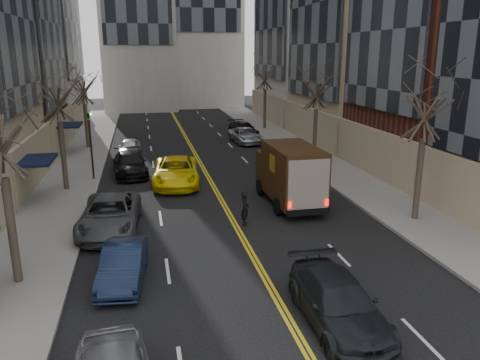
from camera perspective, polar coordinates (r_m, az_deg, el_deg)
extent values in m
cube|color=slate|center=(36.75, -19.19, 1.89)|extent=(4.00, 66.00, 0.15)
cube|color=slate|center=(38.74, 8.23, 3.25)|extent=(4.00, 66.00, 0.15)
cube|color=black|center=(27.77, -23.80, 2.21)|extent=(2.00, 3.00, 0.15)
cube|color=black|center=(28.20, -25.35, 0.02)|extent=(0.20, 3.00, 2.50)
cube|color=black|center=(40.37, -20.24, 6.31)|extent=(2.00, 3.00, 0.15)
cube|color=black|center=(40.67, -21.36, 4.76)|extent=(0.20, 3.00, 2.50)
cylinder|color=#382D23|center=(18.20, -26.05, -5.59)|extent=(0.30, 0.30, 3.83)
cylinder|color=#382D23|center=(29.52, -20.73, 2.79)|extent=(0.30, 0.30, 4.05)
cylinder|color=#382D23|center=(42.24, -18.21, 6.29)|extent=(0.30, 0.30, 3.69)
cylinder|color=#382D23|center=(24.19, 20.94, 0.07)|extent=(0.30, 0.30, 3.96)
cylinder|color=#382D23|center=(36.46, 9.12, 5.61)|extent=(0.30, 0.30, 3.78)
cylinder|color=#382D23|center=(50.59, 3.04, 8.66)|extent=(0.30, 0.30, 4.14)
cylinder|color=black|center=(31.30, -17.66, 3.50)|extent=(0.12, 0.12, 3.80)
imported|color=black|center=(30.94, -18.01, 7.76)|extent=(0.15, 0.18, 0.90)
sphere|color=#0CE526|center=(30.83, -17.74, 7.67)|extent=(0.14, 0.14, 0.14)
cube|color=black|center=(25.76, 6.02, -1.81)|extent=(2.14, 6.10, 0.29)
cube|color=black|center=(27.56, 4.62, 1.41)|extent=(2.25, 1.63, 2.00)
cube|color=black|center=(24.91, 6.48, 0.87)|extent=(2.32, 4.68, 2.85)
cube|color=black|center=(23.14, 8.29, -3.89)|extent=(2.19, 0.19, 0.29)
cube|color=red|center=(22.68, 6.09, -3.07)|extent=(0.17, 0.06, 0.33)
cube|color=red|center=(23.33, 10.53, -2.72)|extent=(0.17, 0.06, 0.33)
cube|color=gold|center=(24.47, 3.91, 2.05)|extent=(0.05, 0.86, 0.86)
cube|color=gold|center=(25.21, 8.99, 2.29)|extent=(0.05, 0.86, 0.86)
cylinder|color=black|center=(27.30, 2.47, -0.89)|extent=(0.27, 0.91, 0.91)
cylinder|color=black|center=(27.94, 6.92, -0.61)|extent=(0.27, 0.91, 0.91)
cylinder|color=black|center=(23.99, 4.67, -3.25)|extent=(0.27, 0.91, 0.91)
cylinder|color=black|center=(24.71, 9.66, -2.86)|extent=(0.27, 0.91, 0.91)
imported|color=black|center=(14.97, 11.88, -14.41)|extent=(2.11, 5.06, 1.46)
cube|color=black|center=(15.29, 10.89, -11.19)|extent=(0.13, 0.04, 0.09)
cube|color=blue|center=(15.26, 10.93, -11.24)|extent=(0.10, 0.01, 0.06)
imported|color=yellow|center=(29.63, -7.80, 1.03)|extent=(3.25, 6.18, 1.66)
imported|color=black|center=(22.51, 0.62, -3.50)|extent=(0.52, 0.67, 1.63)
imported|color=#101A32|center=(17.66, -14.05, -9.94)|extent=(1.84, 4.23, 1.35)
imported|color=#45474C|center=(22.62, -15.58, -4.07)|extent=(2.93, 5.79, 1.57)
imported|color=black|center=(32.60, -13.27, 1.94)|extent=(2.55, 5.38, 1.52)
imported|color=#AFB4B8|center=(38.92, -13.32, 3.91)|extent=(1.93, 3.96, 1.30)
imported|color=#4A4E51|center=(33.66, 6.39, 2.64)|extent=(1.88, 4.59, 1.48)
imported|color=#AAAEB2|center=(43.05, 0.69, 5.45)|extent=(2.63, 5.11, 1.38)
imported|color=black|center=(46.49, 0.39, 6.22)|extent=(2.62, 5.14, 1.43)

